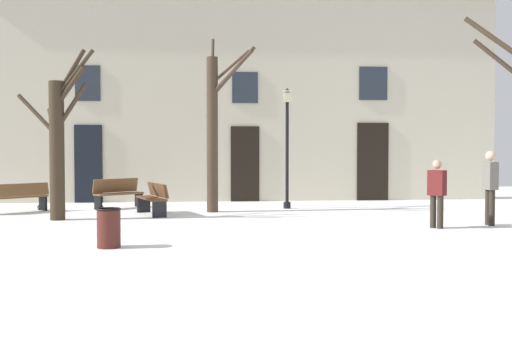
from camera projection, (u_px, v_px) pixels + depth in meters
name	position (u px, v px, depth m)	size (l,w,h in m)	color
ground_plane	(262.00, 231.00, 13.63)	(29.34, 29.34, 0.00)	white
building_facade	(239.00, 91.00, 21.38)	(18.34, 0.60, 7.55)	beige
tree_right_of_center	(58.00, 140.00, 15.79)	(2.18, 1.62, 4.43)	#382B1E
tree_center	(214.00, 127.00, 17.70)	(1.42, 1.77, 5.10)	#423326
streetlamp	(287.00, 135.00, 18.75)	(0.30, 0.30, 3.66)	black
litter_bin	(109.00, 228.00, 11.42)	(0.46, 0.46, 0.74)	#4C1E19
bench_back_to_back_right	(16.00, 197.00, 17.57)	(1.70, 1.53, 0.84)	brown
bench_by_litter_bin	(153.00, 198.00, 17.01)	(1.01, 1.71, 0.88)	#51331E
bench_far_corner	(118.00, 193.00, 18.88)	(1.49, 1.31, 0.91)	brown
person_strolling	(437.00, 191.00, 14.16)	(0.41, 0.43, 1.58)	#2D271E
person_near_bench	(490.00, 184.00, 14.69)	(0.24, 0.39, 1.78)	#2D271E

